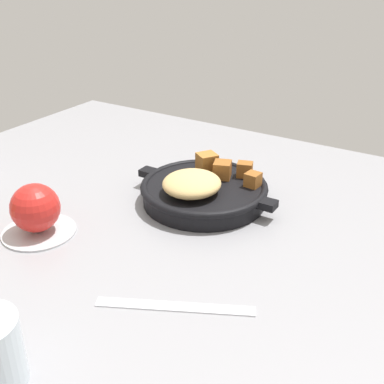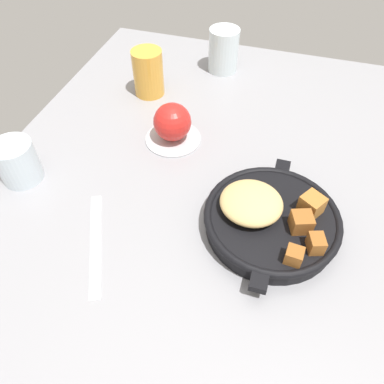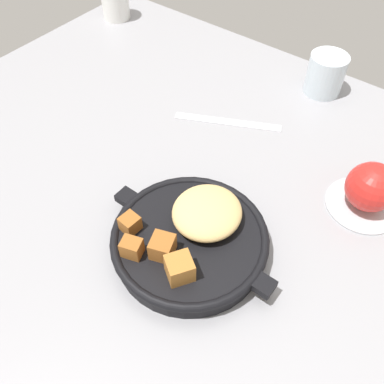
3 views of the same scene
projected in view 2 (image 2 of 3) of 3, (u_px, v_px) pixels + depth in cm
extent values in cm
cube|color=gray|center=(218.00, 229.00, 59.65)|extent=(116.12, 86.27, 2.40)
cylinder|color=black|center=(271.00, 222.00, 57.19)|extent=(20.06, 20.06, 3.02)
torus|color=black|center=(272.00, 217.00, 56.24)|extent=(20.86, 20.86, 1.20)
cube|color=black|center=(282.00, 168.00, 63.52)|extent=(2.64, 2.40, 1.20)
cube|color=black|center=(259.00, 282.00, 49.28)|extent=(2.64, 2.40, 1.20)
ellipsoid|color=tan|center=(251.00, 203.00, 55.66)|extent=(9.14, 9.52, 3.22)
cube|color=#A86B2D|center=(312.00, 205.00, 55.48)|extent=(4.19, 4.23, 3.10)
cube|color=#935623|center=(301.00, 222.00, 53.52)|extent=(3.63, 3.71, 2.80)
cube|color=#935623|center=(294.00, 256.00, 50.12)|extent=(2.41, 2.47, 2.28)
cube|color=#935623|center=(316.00, 243.00, 51.27)|extent=(3.04, 2.75, 2.52)
cylinder|color=#B7BABF|center=(173.00, 138.00, 72.12)|extent=(10.75, 10.75, 0.60)
sphere|color=red|center=(172.00, 122.00, 69.23)|extent=(7.13, 7.13, 7.13)
cube|color=silver|center=(96.00, 243.00, 56.24)|extent=(17.50, 9.70, 0.36)
cylinder|color=silver|center=(15.00, 164.00, 62.53)|extent=(6.92, 6.92, 7.36)
cylinder|color=gold|center=(148.00, 73.00, 79.18)|extent=(6.48, 6.48, 9.80)
cylinder|color=silver|center=(224.00, 50.00, 85.63)|extent=(6.89, 6.89, 9.74)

